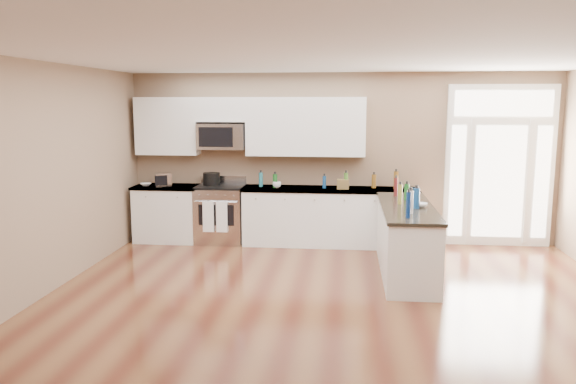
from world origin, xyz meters
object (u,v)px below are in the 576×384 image
Objects in this scene: stockpot at (211,178)px; toaster_oven at (163,180)px; peninsula_cabinet at (406,242)px; kitchen_range at (221,214)px.

toaster_oven is at bearing -168.45° from stockpot.
toaster_oven is (-3.84, 1.38, 0.62)m from peninsula_cabinet.
kitchen_range is 0.61m from stockpot.
kitchen_range is 4.19× the size of toaster_oven.
stockpot is (-0.17, 0.09, 0.58)m from kitchen_range.
toaster_oven is (-0.94, -0.07, 0.57)m from kitchen_range.
kitchen_range is (-2.90, 1.45, 0.04)m from peninsula_cabinet.
stockpot is at bearing -12.57° from toaster_oven.
toaster_oven is at bearing 160.20° from peninsula_cabinet.
stockpot is 1.10× the size of toaster_oven.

